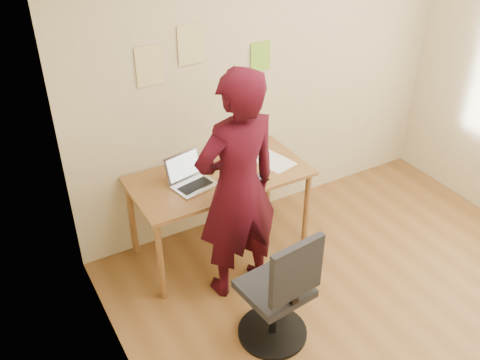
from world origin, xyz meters
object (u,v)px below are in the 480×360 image
laptop (191,178)px  phone (261,178)px  desk (220,184)px  office_chair (280,297)px  person (238,189)px

laptop → phone: size_ratio=2.77×
desk → phone: (0.26, -0.21, 0.09)m
desk → office_chair: office_chair is taller
desk → laptop: laptop is taller
desk → phone: size_ratio=10.58×
laptop → person: size_ratio=0.20×
desk → person: (-0.09, -0.45, 0.24)m
office_chair → person: bearing=81.1°
phone → person: (-0.34, -0.24, 0.15)m
desk → laptop: bearing=-177.7°
phone → person: person is taller
desk → office_chair: (-0.11, -1.07, -0.25)m
desk → phone: 0.34m
phone → person: bearing=-160.8°
person → desk: bearing=-104.4°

